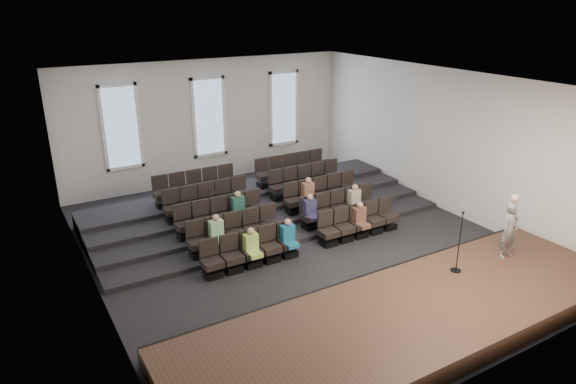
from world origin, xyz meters
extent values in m
plane|color=black|center=(0.00, 0.00, 0.00)|extent=(14.00, 14.00, 0.00)
cube|color=white|center=(0.00, 0.00, 5.01)|extent=(12.00, 14.00, 0.02)
cube|color=silver|center=(0.00, 7.02, 2.50)|extent=(12.00, 0.04, 5.00)
cube|color=silver|center=(0.00, -7.02, 2.50)|extent=(12.00, 0.04, 5.00)
cube|color=silver|center=(-6.02, 0.00, 2.50)|extent=(0.04, 14.00, 5.00)
cube|color=silver|center=(6.02, 0.00, 2.50)|extent=(0.04, 14.00, 5.00)
cube|color=#41291C|center=(0.00, -5.10, 0.25)|extent=(11.80, 3.60, 0.50)
cube|color=black|center=(0.00, -3.33, 0.25)|extent=(11.80, 0.06, 0.52)
cube|color=black|center=(0.00, 2.33, 0.07)|extent=(11.80, 4.80, 0.15)
cube|color=black|center=(0.00, 2.85, 0.15)|extent=(11.80, 3.75, 0.30)
cube|color=black|center=(0.00, 3.38, 0.22)|extent=(11.80, 2.70, 0.45)
cube|color=black|center=(0.00, 3.90, 0.30)|extent=(11.80, 1.65, 0.60)
cube|color=black|center=(-3.13, -0.60, 0.10)|extent=(0.47, 0.43, 0.20)
cube|color=black|center=(-3.13, -0.60, 0.41)|extent=(0.55, 0.50, 0.19)
cube|color=black|center=(-3.13, -0.39, 0.82)|extent=(0.55, 0.08, 0.50)
cube|color=black|center=(-2.53, -0.60, 0.10)|extent=(0.47, 0.43, 0.20)
cube|color=black|center=(-2.53, -0.60, 0.41)|extent=(0.55, 0.50, 0.19)
cube|color=black|center=(-2.53, -0.39, 0.82)|extent=(0.55, 0.08, 0.50)
cube|color=black|center=(-1.93, -0.60, 0.10)|extent=(0.47, 0.43, 0.20)
cube|color=black|center=(-1.93, -0.60, 0.41)|extent=(0.55, 0.50, 0.19)
cube|color=black|center=(-1.93, -0.39, 0.82)|extent=(0.55, 0.08, 0.50)
cube|color=black|center=(-1.33, -0.60, 0.10)|extent=(0.47, 0.43, 0.20)
cube|color=black|center=(-1.33, -0.60, 0.41)|extent=(0.55, 0.50, 0.19)
cube|color=black|center=(-1.33, -0.39, 0.82)|extent=(0.55, 0.08, 0.50)
cube|color=black|center=(-0.73, -0.60, 0.10)|extent=(0.47, 0.43, 0.20)
cube|color=black|center=(-0.73, -0.60, 0.41)|extent=(0.55, 0.50, 0.19)
cube|color=black|center=(-0.73, -0.39, 0.82)|extent=(0.55, 0.08, 0.50)
cube|color=black|center=(0.73, -0.60, 0.10)|extent=(0.47, 0.43, 0.20)
cube|color=black|center=(0.73, -0.60, 0.41)|extent=(0.55, 0.50, 0.19)
cube|color=black|center=(0.73, -0.39, 0.82)|extent=(0.55, 0.08, 0.50)
cube|color=black|center=(1.33, -0.60, 0.10)|extent=(0.47, 0.43, 0.20)
cube|color=black|center=(1.33, -0.60, 0.41)|extent=(0.55, 0.50, 0.19)
cube|color=black|center=(1.33, -0.39, 0.82)|extent=(0.55, 0.08, 0.50)
cube|color=black|center=(1.93, -0.60, 0.10)|extent=(0.47, 0.43, 0.20)
cube|color=black|center=(1.93, -0.60, 0.41)|extent=(0.55, 0.50, 0.19)
cube|color=black|center=(1.93, -0.39, 0.82)|extent=(0.55, 0.08, 0.50)
cube|color=black|center=(2.53, -0.60, 0.10)|extent=(0.47, 0.43, 0.20)
cube|color=black|center=(2.53, -0.60, 0.41)|extent=(0.55, 0.50, 0.19)
cube|color=black|center=(2.53, -0.39, 0.82)|extent=(0.55, 0.08, 0.50)
cube|color=black|center=(3.13, -0.60, 0.10)|extent=(0.47, 0.43, 0.20)
cube|color=black|center=(3.13, -0.60, 0.41)|extent=(0.55, 0.50, 0.19)
cube|color=black|center=(3.13, -0.39, 0.82)|extent=(0.55, 0.08, 0.50)
cube|color=black|center=(-3.13, 0.45, 0.25)|extent=(0.47, 0.43, 0.20)
cube|color=black|center=(-3.13, 0.45, 0.56)|extent=(0.55, 0.50, 0.19)
cube|color=black|center=(-3.13, 0.66, 0.97)|extent=(0.55, 0.08, 0.50)
cube|color=black|center=(-2.53, 0.45, 0.25)|extent=(0.47, 0.43, 0.20)
cube|color=black|center=(-2.53, 0.45, 0.56)|extent=(0.55, 0.50, 0.19)
cube|color=black|center=(-2.53, 0.66, 0.97)|extent=(0.55, 0.08, 0.50)
cube|color=black|center=(-1.93, 0.45, 0.25)|extent=(0.47, 0.43, 0.20)
cube|color=black|center=(-1.93, 0.45, 0.56)|extent=(0.55, 0.50, 0.19)
cube|color=black|center=(-1.93, 0.66, 0.97)|extent=(0.55, 0.08, 0.50)
cube|color=black|center=(-1.33, 0.45, 0.25)|extent=(0.47, 0.43, 0.20)
cube|color=black|center=(-1.33, 0.45, 0.56)|extent=(0.55, 0.50, 0.19)
cube|color=black|center=(-1.33, 0.66, 0.97)|extent=(0.55, 0.08, 0.50)
cube|color=black|center=(-0.73, 0.45, 0.25)|extent=(0.47, 0.43, 0.20)
cube|color=black|center=(-0.73, 0.45, 0.56)|extent=(0.55, 0.50, 0.19)
cube|color=black|center=(-0.73, 0.66, 0.97)|extent=(0.55, 0.08, 0.50)
cube|color=black|center=(0.73, 0.45, 0.25)|extent=(0.47, 0.43, 0.20)
cube|color=black|center=(0.73, 0.45, 0.56)|extent=(0.55, 0.50, 0.19)
cube|color=black|center=(0.73, 0.66, 0.97)|extent=(0.55, 0.08, 0.50)
cube|color=black|center=(1.33, 0.45, 0.25)|extent=(0.47, 0.43, 0.20)
cube|color=black|center=(1.33, 0.45, 0.56)|extent=(0.55, 0.50, 0.19)
cube|color=black|center=(1.33, 0.66, 0.97)|extent=(0.55, 0.08, 0.50)
cube|color=black|center=(1.93, 0.45, 0.25)|extent=(0.47, 0.43, 0.20)
cube|color=black|center=(1.93, 0.45, 0.56)|extent=(0.55, 0.50, 0.19)
cube|color=black|center=(1.93, 0.66, 0.97)|extent=(0.55, 0.08, 0.50)
cube|color=black|center=(2.53, 0.45, 0.25)|extent=(0.47, 0.43, 0.20)
cube|color=black|center=(2.53, 0.45, 0.56)|extent=(0.55, 0.50, 0.19)
cube|color=black|center=(2.53, 0.66, 0.97)|extent=(0.55, 0.08, 0.50)
cube|color=black|center=(3.13, 0.45, 0.25)|extent=(0.47, 0.43, 0.20)
cube|color=black|center=(3.13, 0.45, 0.56)|extent=(0.55, 0.50, 0.19)
cube|color=black|center=(3.13, 0.66, 0.97)|extent=(0.55, 0.08, 0.50)
cube|color=black|center=(-3.13, 1.50, 0.40)|extent=(0.47, 0.42, 0.20)
cube|color=black|center=(-3.13, 1.50, 0.71)|extent=(0.55, 0.50, 0.19)
cube|color=black|center=(-3.13, 1.71, 1.12)|extent=(0.55, 0.08, 0.50)
cube|color=black|center=(-2.53, 1.50, 0.40)|extent=(0.47, 0.42, 0.20)
cube|color=black|center=(-2.53, 1.50, 0.71)|extent=(0.55, 0.50, 0.19)
cube|color=black|center=(-2.53, 1.71, 1.12)|extent=(0.55, 0.08, 0.50)
cube|color=black|center=(-1.93, 1.50, 0.40)|extent=(0.47, 0.42, 0.20)
cube|color=black|center=(-1.93, 1.50, 0.71)|extent=(0.55, 0.50, 0.19)
cube|color=black|center=(-1.93, 1.71, 1.12)|extent=(0.55, 0.08, 0.50)
cube|color=black|center=(-1.33, 1.50, 0.40)|extent=(0.47, 0.42, 0.20)
cube|color=black|center=(-1.33, 1.50, 0.71)|extent=(0.55, 0.50, 0.19)
cube|color=black|center=(-1.33, 1.71, 1.12)|extent=(0.55, 0.08, 0.50)
cube|color=black|center=(-0.73, 1.50, 0.40)|extent=(0.47, 0.42, 0.20)
cube|color=black|center=(-0.73, 1.50, 0.71)|extent=(0.55, 0.50, 0.19)
cube|color=black|center=(-0.73, 1.71, 1.12)|extent=(0.55, 0.08, 0.50)
cube|color=black|center=(0.73, 1.50, 0.40)|extent=(0.47, 0.42, 0.20)
cube|color=black|center=(0.73, 1.50, 0.71)|extent=(0.55, 0.50, 0.19)
cube|color=black|center=(0.73, 1.71, 1.12)|extent=(0.55, 0.08, 0.50)
cube|color=black|center=(1.33, 1.50, 0.40)|extent=(0.47, 0.42, 0.20)
cube|color=black|center=(1.33, 1.50, 0.71)|extent=(0.55, 0.50, 0.19)
cube|color=black|center=(1.33, 1.71, 1.12)|extent=(0.55, 0.08, 0.50)
cube|color=black|center=(1.93, 1.50, 0.40)|extent=(0.47, 0.42, 0.20)
cube|color=black|center=(1.93, 1.50, 0.71)|extent=(0.55, 0.50, 0.19)
cube|color=black|center=(1.93, 1.71, 1.12)|extent=(0.55, 0.08, 0.50)
cube|color=black|center=(2.53, 1.50, 0.40)|extent=(0.47, 0.42, 0.20)
cube|color=black|center=(2.53, 1.50, 0.71)|extent=(0.55, 0.50, 0.19)
cube|color=black|center=(2.53, 1.71, 1.12)|extent=(0.55, 0.08, 0.50)
cube|color=black|center=(3.13, 1.50, 0.40)|extent=(0.47, 0.42, 0.20)
cube|color=black|center=(3.13, 1.50, 0.71)|extent=(0.55, 0.50, 0.19)
cube|color=black|center=(3.13, 1.71, 1.12)|extent=(0.55, 0.08, 0.50)
cube|color=black|center=(-3.13, 2.55, 0.55)|extent=(0.47, 0.42, 0.20)
cube|color=black|center=(-3.13, 2.55, 0.86)|extent=(0.55, 0.50, 0.19)
cube|color=black|center=(-3.13, 2.76, 1.27)|extent=(0.55, 0.08, 0.50)
cube|color=black|center=(-2.53, 2.55, 0.55)|extent=(0.47, 0.42, 0.20)
cube|color=black|center=(-2.53, 2.55, 0.86)|extent=(0.55, 0.50, 0.19)
cube|color=black|center=(-2.53, 2.76, 1.27)|extent=(0.55, 0.08, 0.50)
cube|color=black|center=(-1.93, 2.55, 0.55)|extent=(0.47, 0.42, 0.20)
cube|color=black|center=(-1.93, 2.55, 0.86)|extent=(0.55, 0.50, 0.19)
cube|color=black|center=(-1.93, 2.76, 1.27)|extent=(0.55, 0.08, 0.50)
cube|color=black|center=(-1.33, 2.55, 0.55)|extent=(0.47, 0.42, 0.20)
cube|color=black|center=(-1.33, 2.55, 0.86)|extent=(0.55, 0.50, 0.19)
cube|color=black|center=(-1.33, 2.76, 1.27)|extent=(0.55, 0.08, 0.50)
cube|color=black|center=(-0.73, 2.55, 0.55)|extent=(0.47, 0.42, 0.20)
cube|color=black|center=(-0.73, 2.55, 0.86)|extent=(0.55, 0.50, 0.19)
cube|color=black|center=(-0.73, 2.76, 1.27)|extent=(0.55, 0.08, 0.50)
cube|color=black|center=(0.73, 2.55, 0.55)|extent=(0.47, 0.42, 0.20)
cube|color=black|center=(0.73, 2.55, 0.86)|extent=(0.55, 0.50, 0.19)
cube|color=black|center=(0.73, 2.76, 1.27)|extent=(0.55, 0.08, 0.50)
cube|color=black|center=(1.33, 2.55, 0.55)|extent=(0.47, 0.42, 0.20)
cube|color=black|center=(1.33, 2.55, 0.86)|extent=(0.55, 0.50, 0.19)
cube|color=black|center=(1.33, 2.76, 1.27)|extent=(0.55, 0.08, 0.50)
cube|color=black|center=(1.93, 2.55, 0.55)|extent=(0.47, 0.42, 0.20)
cube|color=black|center=(1.93, 2.55, 0.86)|extent=(0.55, 0.50, 0.19)
cube|color=black|center=(1.93, 2.76, 1.27)|extent=(0.55, 0.08, 0.50)
cube|color=black|center=(2.53, 2.55, 0.55)|extent=(0.47, 0.42, 0.20)
cube|color=black|center=(2.53, 2.55, 0.86)|extent=(0.55, 0.50, 0.19)
cube|color=black|center=(2.53, 2.76, 1.27)|extent=(0.55, 0.08, 0.50)
cube|color=black|center=(3.13, 2.55, 0.55)|extent=(0.47, 0.42, 0.20)
cube|color=black|center=(3.13, 2.55, 0.86)|extent=(0.55, 0.50, 0.19)
cube|color=black|center=(3.13, 2.76, 1.27)|extent=(0.55, 0.08, 0.50)
cube|color=black|center=(-3.13, 3.60, 0.70)|extent=(0.47, 0.42, 0.20)
cube|color=black|center=(-3.13, 3.60, 1.01)|extent=(0.55, 0.50, 0.19)
cube|color=black|center=(-3.13, 3.81, 1.42)|extent=(0.55, 0.08, 0.50)
cube|color=black|center=(-2.53, 3.60, 0.70)|extent=(0.47, 0.42, 0.20)
cube|color=black|center=(-2.53, 3.60, 1.01)|extent=(0.55, 0.50, 0.19)
cube|color=black|center=(-2.53, 3.81, 1.42)|extent=(0.55, 0.08, 0.50)
cube|color=black|center=(-1.93, 3.60, 0.70)|extent=(0.47, 0.42, 0.20)
cube|color=black|center=(-1.93, 3.60, 1.01)|extent=(0.55, 0.50, 0.19)
cube|color=black|center=(-1.93, 3.81, 1.42)|extent=(0.55, 0.08, 0.50)
cube|color=black|center=(-1.33, 3.60, 0.70)|extent=(0.47, 0.42, 0.20)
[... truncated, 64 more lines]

